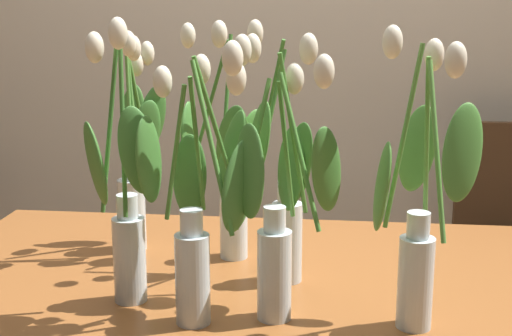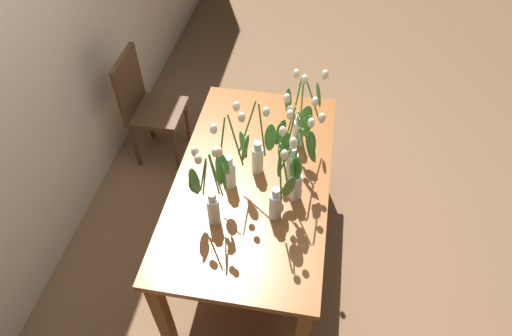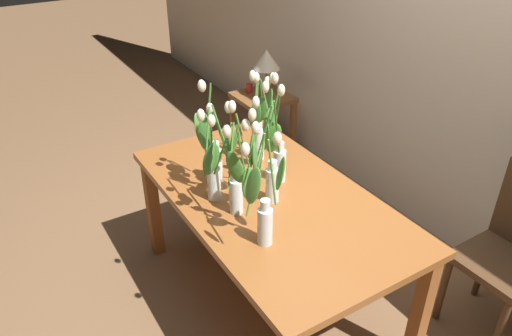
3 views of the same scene
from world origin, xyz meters
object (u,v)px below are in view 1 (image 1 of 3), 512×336
tulip_vase_5 (283,211)px  tulip_vase_2 (125,218)px  tulip_vase_0 (225,186)px  tulip_vase_1 (198,211)px  dining_table (266,313)px  tulip_vase_3 (418,221)px  tulip_vase_6 (137,162)px  tulip_vase_4 (276,201)px

tulip_vase_5 → tulip_vase_2: bearing=173.9°
tulip_vase_0 → tulip_vase_1: 0.35m
dining_table → tulip_vase_2: bearing=-145.2°
dining_table → tulip_vase_3: (0.31, -0.24, 0.31)m
dining_table → tulip_vase_3: tulip_vase_3 is taller
dining_table → tulip_vase_1: 0.41m
dining_table → tulip_vase_6: bearing=155.2°
tulip_vase_1 → tulip_vase_4: 0.26m
dining_table → tulip_vase_6: (-0.34, 0.16, 0.31)m
dining_table → tulip_vase_5: 0.39m
tulip_vase_1 → tulip_vase_5: bearing=7.9°
tulip_vase_1 → tulip_vase_4: tulip_vase_4 is taller
tulip_vase_0 → tulip_vase_2: size_ratio=0.98×
tulip_vase_2 → tulip_vase_5: 0.33m
dining_table → tulip_vase_0: tulip_vase_0 is taller
tulip_vase_3 → tulip_vase_6: size_ratio=1.05×
tulip_vase_1 → tulip_vase_2: 0.18m
tulip_vase_5 → tulip_vase_6: (-0.39, 0.38, 0.00)m
tulip_vase_3 → tulip_vase_6: bearing=148.5°
tulip_vase_3 → tulip_vase_5: bearing=176.4°
tulip_vase_1 → tulip_vase_3: size_ratio=0.97×
tulip_vase_0 → tulip_vase_2: 0.33m
tulip_vase_5 → tulip_vase_3: bearing=-3.6°
tulip_vase_5 → tulip_vase_6: 0.55m
tulip_vase_2 → tulip_vase_6: bearing=101.5°
tulip_vase_1 → tulip_vase_5: 0.16m
dining_table → tulip_vase_2: (-0.27, -0.19, 0.28)m
tulip_vase_2 → tulip_vase_0: bearing=61.2°
tulip_vase_0 → tulip_vase_1: (0.00, -0.35, 0.04)m
dining_table → tulip_vase_3: bearing=-37.9°
tulip_vase_1 → tulip_vase_5: (0.16, 0.02, 0.00)m
dining_table → tulip_vase_5: bearing=-76.7°
tulip_vase_0 → tulip_vase_3: size_ratio=1.00×
tulip_vase_3 → tulip_vase_4: 0.36m
tulip_vase_6 → tulip_vase_2: bearing=-78.5°
tulip_vase_0 → tulip_vase_2: tulip_vase_2 is taller
tulip_vase_1 → tulip_vase_5: size_ratio=1.00×
dining_table → tulip_vase_2: tulip_vase_2 is taller
tulip_vase_0 → tulip_vase_5: (0.16, -0.33, 0.04)m
tulip_vase_4 → tulip_vase_6: 0.41m
tulip_vase_1 → tulip_vase_6: 0.46m
tulip_vase_1 → tulip_vase_2: bearing=160.8°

